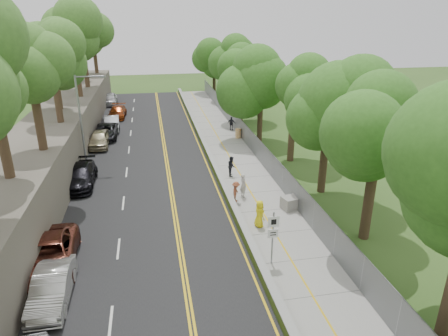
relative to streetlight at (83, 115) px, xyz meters
The scene contains 25 objects.
ground 18.08m from the streetlight, 53.23° to the right, with size 140.00×140.00×0.00m, color #33511E.
road 6.93m from the streetlight, 11.17° to the left, with size 11.20×66.00×0.04m, color black.
sidewalk 13.84m from the streetlight, ahead, with size 4.20×66.00×0.05m, color gray.
jersey_barrier 11.60m from the streetlight, ahead, with size 0.42×66.00×0.60m, color #7BBF27.
rock_embankment 4.15m from the streetlight, 161.78° to the left, with size 5.00×66.00×4.00m, color #595147.
chainlink_fence 15.58m from the streetlight, ahead, with size 0.04×66.00×2.00m, color slate.
trees_embankment 6.46m from the streetlight, 158.49° to the left, with size 6.40×66.00×13.00m, color #487E2D, non-canonical shape.
trees_fenceside 17.65m from the streetlight, ahead, with size 7.00×66.00×14.00m, color #3B7724, non-canonical shape.
streetlight is the anchor object (origin of this frame).
signpost 20.72m from the streetlight, 55.92° to the right, with size 0.62×0.09×3.10m.
construction_barrel 16.44m from the streetlight, 22.04° to the left, with size 0.62×0.62×1.02m, color orange.
concrete_block 18.87m from the streetlight, 36.69° to the right, with size 1.28×0.96×0.85m, color gray.
car_1 18.42m from the streetlight, 88.28° to the right, with size 1.57×4.50×1.48m, color beige.
car_2 15.70m from the streetlight, 90.52° to the right, with size 2.69×5.83×1.62m, color #5B291D.
car_3 5.63m from the streetlight, 91.90° to the right, with size 2.22×5.46×1.58m, color black.
car_4 6.85m from the streetlight, 86.41° to the left, with size 1.89×4.70×1.60m, color tan.
car_5 12.52m from the streetlight, 84.49° to the left, with size 1.60×4.58×1.51m, color silver.
car_6 9.48m from the streetlight, 85.03° to the left, with size 2.44×5.29×1.47m, color black.
car_7 18.02m from the streetlight, 85.37° to the left, with size 2.04×5.01×1.45m, color maroon.
car_8 26.15m from the streetlight, 90.30° to the left, with size 1.98×4.91×1.67m, color silver.
painter_0 18.02m from the streetlight, 47.50° to the right, with size 0.87×0.57×1.78m, color yellow.
painter_1 15.10m from the streetlight, 35.59° to the right, with size 0.66×0.43×1.81m, color beige.
painter_2 13.24m from the streetlight, 20.17° to the right, with size 0.81×0.63×1.66m, color black.
painter_3 15.05m from the streetlight, 39.60° to the right, with size 0.99×0.57×1.54m, color brown.
person_far 17.64m from the streetlight, 31.64° to the left, with size 0.92×0.38×1.58m, color black.
Camera 1 is at (-4.86, -20.49, 12.74)m, focal length 32.00 mm.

